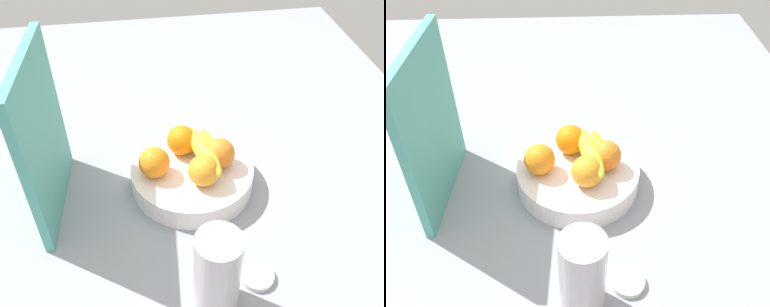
{
  "view_description": "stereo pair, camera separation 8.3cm",
  "coord_description": "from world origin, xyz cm",
  "views": [
    {
      "loc": [
        -73.16,
        9.86,
        72.27
      ],
      "look_at": [
        -2.53,
        -1.52,
        9.38
      ],
      "focal_mm": 40.53,
      "sensor_mm": 36.0,
      "label": 1
    },
    {
      "loc": [
        -74.01,
        1.58,
        72.27
      ],
      "look_at": [
        -2.53,
        -1.52,
        9.38
      ],
      "focal_mm": 40.53,
      "sensor_mm": 36.0,
      "label": 2
    }
  ],
  "objects": [
    {
      "name": "fruit_bowl",
      "position": [
        -2.53,
        -1.52,
        2.69
      ],
      "size": [
        27.85,
        27.85,
        5.38
      ],
      "primitive_type": "cylinder",
      "color": "white",
      "rests_on": "ground_plane"
    },
    {
      "name": "ground_plane",
      "position": [
        0.0,
        0.0,
        -1.5
      ],
      "size": [
        180.0,
        140.0,
        3.0
      ],
      "primitive_type": "cube",
      "color": "gray"
    },
    {
      "name": "orange_center",
      "position": [
        -2.79,
        -7.7,
        8.82
      ],
      "size": [
        6.88,
        6.88,
        6.88
      ],
      "primitive_type": "sphere",
      "color": "orange",
      "rests_on": "fruit_bowl"
    },
    {
      "name": "jar_lid",
      "position": [
        -29.45,
        -9.7,
        0.6
      ],
      "size": [
        6.4,
        6.4,
        1.2
      ],
      "primitive_type": "cylinder",
      "color": "white",
      "rests_on": "ground_plane"
    },
    {
      "name": "orange_front_left",
      "position": [
        -3.47,
        6.96,
        8.82
      ],
      "size": [
        6.88,
        6.88,
        6.88
      ],
      "primitive_type": "sphere",
      "color": "orange",
      "rests_on": "fruit_bowl"
    },
    {
      "name": "orange_front_right",
      "position": [
        -7.71,
        -3.22,
        8.82
      ],
      "size": [
        6.88,
        6.88,
        6.88
      ],
      "primitive_type": "sphere",
      "color": "orange",
      "rests_on": "fruit_bowl"
    },
    {
      "name": "orange_back_left",
      "position": [
        3.03,
        0.34,
        8.82
      ],
      "size": [
        6.88,
        6.88,
        6.88
      ],
      "primitive_type": "sphere",
      "color": "orange",
      "rests_on": "fruit_bowl"
    },
    {
      "name": "banana_bunch",
      "position": [
        -1.58,
        -4.76,
        8.48
      ],
      "size": [
        18.91,
        7.86,
        6.2
      ],
      "color": "yellow",
      "rests_on": "fruit_bowl"
    },
    {
      "name": "thermos_tumbler",
      "position": [
        -32.8,
        -0.98,
        8.84
      ],
      "size": [
        8.11,
        8.11,
        17.68
      ],
      "primitive_type": "cylinder",
      "color": "#C1B9C1",
      "rests_on": "ground_plane"
    },
    {
      "name": "cutting_board",
      "position": [
        -3.14,
        28.49,
        18.0
      ],
      "size": [
        28.06,
        3.97,
        36.0
      ],
      "primitive_type": "cube",
      "rotation": [
        0.0,
        0.0,
        -0.08
      ],
      "color": "teal",
      "rests_on": "ground_plane"
    }
  ]
}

